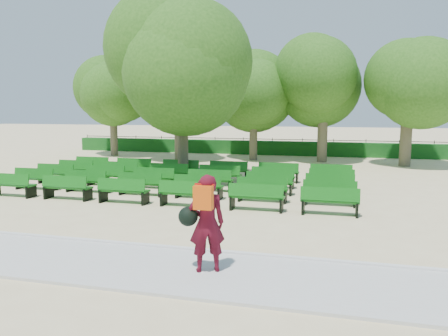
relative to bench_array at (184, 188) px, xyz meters
name	(u,v)px	position (x,y,z in m)	size (l,w,h in m)	color
ground	(187,193)	(0.30, -0.54, -0.09)	(120.00, 120.00, 0.00)	beige
paving	(63,259)	(0.30, -7.94, -0.06)	(30.00, 2.20, 0.06)	#BBBBB6
curb	(94,242)	(0.30, -6.79, -0.04)	(30.00, 0.12, 0.10)	silver
hedge	(256,148)	(0.30, 13.46, 0.36)	(26.00, 0.70, 0.90)	#155118
fence	(257,154)	(0.30, 13.86, -0.09)	(26.00, 0.10, 1.02)	black
tree_line	(244,161)	(0.30, 9.46, -0.09)	(21.80, 6.80, 7.04)	#30621A
bench_array	(184,188)	(0.00, 0.00, 0.00)	(1.66, 0.55, 1.04)	#106113
tree_among	(182,68)	(-0.85, 2.28, 4.65)	(5.37, 5.37, 7.17)	brown
person	(205,222)	(3.27, -7.89, 0.91)	(0.91, 0.66, 1.81)	#4A0A17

